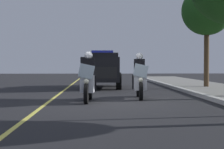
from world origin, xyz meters
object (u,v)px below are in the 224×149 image
police_suv (102,68)px  tree_far_back (207,11)px  police_motorcycle_lead_left (88,81)px  police_motorcycle_lead_right (140,80)px

police_suv → tree_far_back: bearing=82.3°
police_motorcycle_lead_left → police_suv: 7.55m
police_motorcycle_lead_right → police_suv: (-6.45, -1.31, 0.37)m
police_motorcycle_lead_right → tree_far_back: (-5.70, 4.25, 3.42)m
police_motorcycle_lead_left → tree_far_back: 9.75m
police_motorcycle_lead_right → police_suv: police_suv is taller
police_motorcycle_lead_left → police_motorcycle_lead_right: (-1.06, 1.89, 0.00)m
police_motorcycle_lead_right → tree_far_back: bearing=143.3°
police_suv → tree_far_back: size_ratio=0.93×
police_motorcycle_lead_left → police_suv: police_suv is taller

